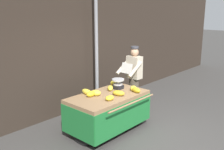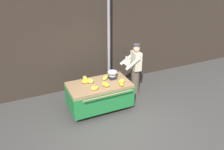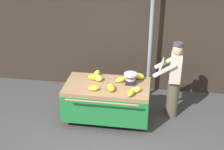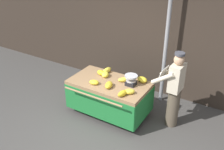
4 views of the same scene
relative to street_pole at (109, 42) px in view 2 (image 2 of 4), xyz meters
name	(u,v)px [view 2 (image 2 of 4)]	position (x,y,z in m)	size (l,w,h in m)	color
ground_plane	(120,128)	(-0.65, -2.22, -1.61)	(60.00, 60.00, 0.00)	#423F3D
back_wall	(85,35)	(-0.65, 0.45, 0.21)	(16.00, 0.24, 3.64)	#332821
street_pole	(109,42)	(0.00, 0.00, 0.00)	(0.09, 0.09, 3.22)	gray
banana_cart	(99,91)	(-0.82, -1.17, -0.99)	(1.79, 1.18, 0.84)	#93704C
weighing_scale	(112,75)	(-0.34, -1.04, -0.65)	(0.28, 0.28, 0.24)	black
banana_bunch_0	(114,73)	(-0.19, -0.80, -0.70)	(0.16, 0.23, 0.13)	yellow
banana_bunch_1	(121,84)	(-0.28, -1.52, -0.71)	(0.12, 0.25, 0.11)	gold
banana_bunch_2	(90,81)	(-1.02, -1.01, -0.71)	(0.16, 0.22, 0.12)	yellow
banana_bunch_3	(86,81)	(-1.15, -0.99, -0.70)	(0.13, 0.21, 0.12)	gold
banana_bunch_4	(85,78)	(-1.10, -0.81, -0.71)	(0.12, 0.29, 0.12)	yellow
banana_bunch_5	(105,84)	(-0.70, -1.37, -0.71)	(0.15, 0.27, 0.11)	gold
banana_bunch_6	(95,88)	(-1.04, -1.43, -0.72)	(0.15, 0.21, 0.10)	yellow
banana_bunch_7	(122,81)	(-0.21, -1.38, -0.71)	(0.14, 0.24, 0.11)	yellow
banana_bunch_8	(105,78)	(-0.54, -0.98, -0.71)	(0.12, 0.28, 0.10)	yellow
vendor_person	(135,69)	(0.55, -0.81, -0.73)	(0.60, 0.54, 1.71)	brown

